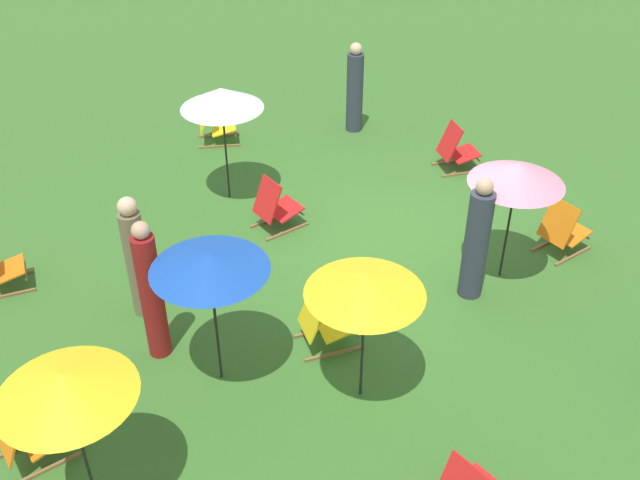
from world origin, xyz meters
TOP-DOWN VIEW (x-y plane):
  - ground_plane at (0.00, 0.00)m, footprint 40.00×40.00m
  - deckchair_0 at (1.60, -2.12)m, footprint 0.60×0.83m
  - deckchair_1 at (-1.39, 1.80)m, footprint 0.56×0.81m
  - deckchair_3 at (-1.08, -2.10)m, footprint 0.60×0.83m
  - deckchair_5 at (-1.66, 5.23)m, footprint 0.60×0.83m
  - deckchair_6 at (1.24, 1.34)m, footprint 0.62×0.84m
  - deckchair_8 at (4.32, 1.25)m, footprint 0.68×0.87m
  - umbrella_0 at (-2.30, 1.79)m, footprint 1.26×1.26m
  - umbrella_1 at (2.40, 1.68)m, footprint 1.26×1.26m
  - umbrella_2 at (-2.46, 4.76)m, footprint 1.24×1.24m
  - umbrella_3 at (-1.37, 3.12)m, footprint 1.27×1.27m
  - umbrella_4 at (-1.18, -0.99)m, footprint 1.23×1.23m
  - person_0 at (3.71, -1.27)m, footprint 0.34×0.34m
  - person_1 at (-0.65, 3.64)m, footprint 0.35×0.35m
  - person_2 at (0.18, 3.62)m, footprint 0.39×0.39m
  - person_4 at (-1.32, -0.38)m, footprint 0.43×0.43m

SIDE VIEW (x-z plane):
  - ground_plane at x=0.00m, z-range 0.00..0.00m
  - deckchair_0 at x=1.60m, z-range -0.05..0.79m
  - deckchair_1 at x=-1.39m, z-range -0.05..0.79m
  - deckchair_3 at x=-1.08m, z-range -0.05..0.79m
  - deckchair_5 at x=-1.66m, z-range -0.05..0.79m
  - deckchair_6 at x=1.24m, z-range -0.05..0.79m
  - deckchair_8 at x=4.32m, z-range -0.05..0.79m
  - person_0 at x=3.71m, z-range -0.04..1.63m
  - person_4 at x=-1.32m, z-range -0.05..1.70m
  - person_2 at x=0.18m, z-range -0.02..1.68m
  - person_1 at x=-0.65m, z-range -0.04..1.83m
  - umbrella_0 at x=-2.30m, z-range 0.72..2.43m
  - umbrella_4 at x=-1.18m, z-range 0.73..2.48m
  - umbrella_2 at x=-2.46m, z-range 0.74..2.49m
  - umbrella_3 at x=-1.37m, z-range 0.77..2.54m
  - umbrella_1 at x=2.40m, z-range 0.77..2.64m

